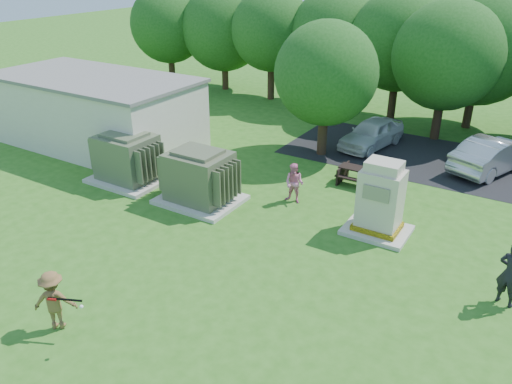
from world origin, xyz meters
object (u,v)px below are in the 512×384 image
Objects in this scene: generator_cabinet at (380,202)px; transformer_right at (199,178)px; transformer_left at (127,159)px; picnic_table at (359,174)px; batter at (54,300)px; car_silver_a at (493,154)px; person_by_generator at (511,274)px; car_white at (372,133)px; person_at_picnic at (294,183)px.

transformer_right is at bearing -168.85° from generator_cabinet.
picnic_table is (8.27, 4.65, -0.53)m from transformer_left.
batter is at bearing -56.57° from transformer_left.
car_silver_a is at bearing 35.56° from transformer_left.
generator_cabinet reaches higher than car_silver_a.
car_silver_a is at bearing -61.14° from person_by_generator.
batter is (4.97, -7.53, -0.16)m from transformer_left.
picnic_table is 0.41× the size of car_white.
transformer_left is 15.52m from car_silver_a.
batter is 1.04× the size of person_at_picnic.
transformer_left is 1.94× the size of person_at_picnic.
transformer_left reaches higher than car_silver_a.
transformer_left reaches higher than person_at_picnic.
car_silver_a is at bearing 45.32° from transformer_right.
person_at_picnic is 9.29m from car_silver_a.
generator_cabinet is (6.51, 1.28, 0.16)m from transformer_right.
car_silver_a is (5.87, 7.20, -0.02)m from person_at_picnic.
transformer_right is 7.64m from batter.
car_white is at bearing 111.33° from generator_cabinet.
person_at_picnic is at bearing 171.11° from generator_cabinet.
car_white is (3.45, 9.13, -0.28)m from transformer_right.
batter is 9.52m from person_at_picnic.
picnic_table is 6.18m from car_silver_a.
car_white is at bearing 20.10° from car_silver_a.
transformer_right is at bearing -115.22° from batter.
transformer_right reaches higher than car_silver_a.
generator_cabinet is at bearing -59.96° from picnic_table.
generator_cabinet is at bearing -155.55° from batter.
person_by_generator is at bearing -178.60° from batter.
transformer_left is 10.30m from generator_cabinet.
generator_cabinet is 1.67× the size of person_at_picnic.
transformer_left is at bearing -117.01° from car_white.
person_by_generator is at bearing -19.81° from person_at_picnic.
batter is 0.35× the size of car_silver_a.
generator_cabinet reaches higher than transformer_right.
person_at_picnic is 7.32m from car_white.
batter reaches higher than person_at_picnic.
transformer_left is 7.00m from person_at_picnic.
picnic_table is at bearing 66.36° from car_silver_a.
generator_cabinet is at bearing 93.92° from car_silver_a.
person_by_generator is (6.16, -5.25, 0.50)m from picnic_table.
batter is at bearing -105.17° from picnic_table.
transformer_right is at bearing 15.00° from person_by_generator.
generator_cabinet reaches higher than car_white.
person_at_picnic reaches higher than car_white.
transformer_left is 14.45m from person_by_generator.
transformer_right is at bearing 66.53° from car_silver_a.
generator_cabinet is 8.12m from car_silver_a.
person_by_generator is 8.06m from person_at_picnic.
batter is (1.27, -7.53, -0.16)m from transformer_right.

